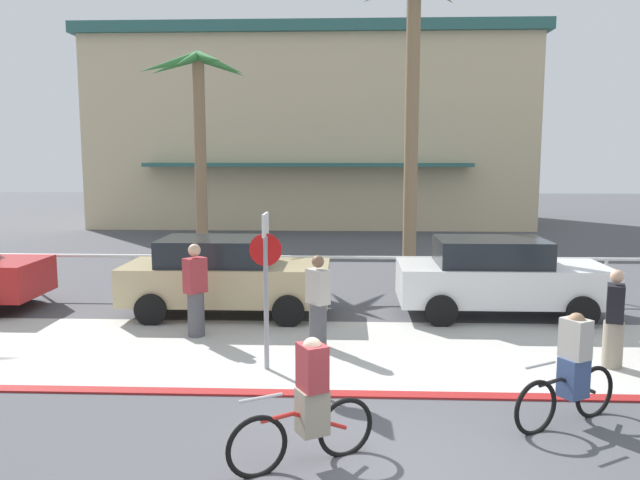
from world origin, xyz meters
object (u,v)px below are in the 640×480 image
Objects in this scene: palm_tree_1 at (198,105)px; car_tan_1 at (224,276)px; stop_sign_bike_lane at (266,268)px; cyclist_black_1 at (571,372)px; car_white_2 at (499,277)px; pedestrian_3 at (196,294)px; cyclist_red_0 at (309,405)px; pedestrian_0 at (318,305)px; pedestrian_1 at (614,323)px; palm_tree_2 at (413,51)px.

car_tan_1 is at bearing -72.74° from palm_tree_1.
car_tan_1 is (1.89, -6.10, -4.09)m from palm_tree_1.
stop_sign_bike_lane reaches higher than car_tan_1.
car_white_2 is at bearing 86.22° from cyclist_black_1.
palm_tree_1 is 14.34m from cyclist_black_1.
stop_sign_bike_lane is 1.42× the size of pedestrian_3.
pedestrian_3 is (1.66, -7.79, -4.12)m from palm_tree_1.
pedestrian_3 is at bearing 116.43° from cyclist_red_0.
car_tan_1 is 5.92m from car_white_2.
stop_sign_bike_lane reaches higher than car_white_2.
pedestrian_0 is at bearing -13.69° from pedestrian_3.
pedestrian_1 is (4.87, -0.92, -0.03)m from pedestrian_0.
pedestrian_0 is at bearing 91.20° from cyclist_red_0.
stop_sign_bike_lane is at bearing -71.32° from palm_tree_1.
cyclist_black_1 is (5.55, -5.39, -0.18)m from car_tan_1.
car_white_2 is at bearing 61.34° from cyclist_red_0.
pedestrian_3 is (-2.45, 4.93, 0.15)m from cyclist_red_0.
stop_sign_bike_lane is 4.70m from cyclist_black_1.
pedestrian_0 is at bearing 137.65° from cyclist_black_1.
cyclist_black_1 is (1.23, -8.81, -5.41)m from palm_tree_2.
pedestrian_0 is at bearing -46.79° from car_tan_1.
palm_tree_1 reaches higher than pedestrian_1.
palm_tree_2 is at bearing 68.97° from pedestrian_0.
stop_sign_bike_lane is at bearing -113.14° from palm_tree_2.
cyclist_red_0 is 5.51m from pedestrian_3.
pedestrian_3 is at bearing 147.42° from cyclist_black_1.
car_tan_1 is 2.72× the size of cyclist_red_0.
palm_tree_2 reaches higher than car_tan_1.
pedestrian_0 is at bearing -111.03° from palm_tree_2.
cyclist_black_1 is 0.97× the size of pedestrian_1.
palm_tree_2 reaches higher than cyclist_red_0.
car_tan_1 is 3.11m from pedestrian_0.
palm_tree_2 is (2.96, 6.94, 4.42)m from stop_sign_bike_lane.
palm_tree_1 reaches higher than stop_sign_bike_lane.
palm_tree_2 reaches higher than pedestrian_1.
cyclist_black_1 is at bearing -24.11° from stop_sign_bike_lane.
cyclist_black_1 is (3.33, 1.24, 0.00)m from cyclist_red_0.
car_white_2 is 6.42m from pedestrian_3.
palm_tree_2 is 1.84× the size of car_white_2.
stop_sign_bike_lane is 8.74m from palm_tree_2.
car_white_2 is (5.92, 0.14, 0.00)m from car_tan_1.
pedestrian_1 is at bearing -24.46° from car_tan_1.
cyclist_black_1 is (7.45, -11.48, -4.27)m from palm_tree_1.
palm_tree_1 is 0.81× the size of palm_tree_2.
car_tan_1 is 2.77× the size of cyclist_black_1.
pedestrian_3 is (-0.23, -1.69, -0.03)m from car_tan_1.
car_tan_1 and car_white_2 have the same top height.
palm_tree_2 is 4.48× the size of pedestrian_3.
car_white_2 is 2.77× the size of cyclist_black_1.
cyclist_red_0 is at bearing -72.07° from palm_tree_1.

